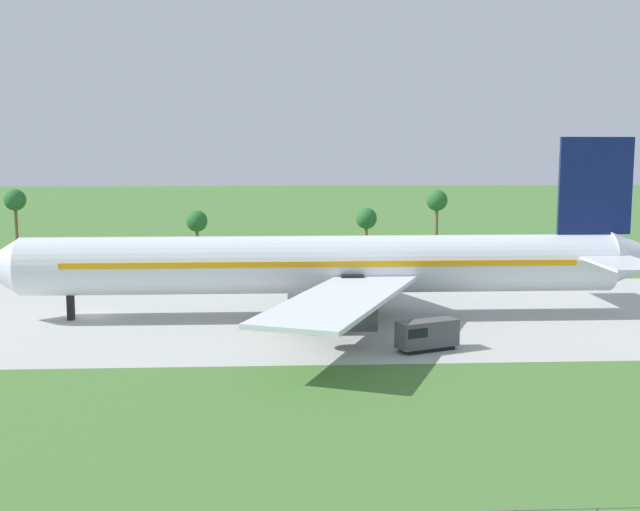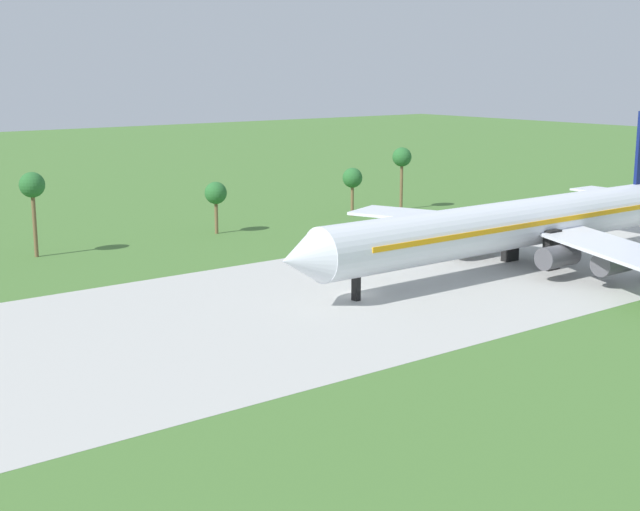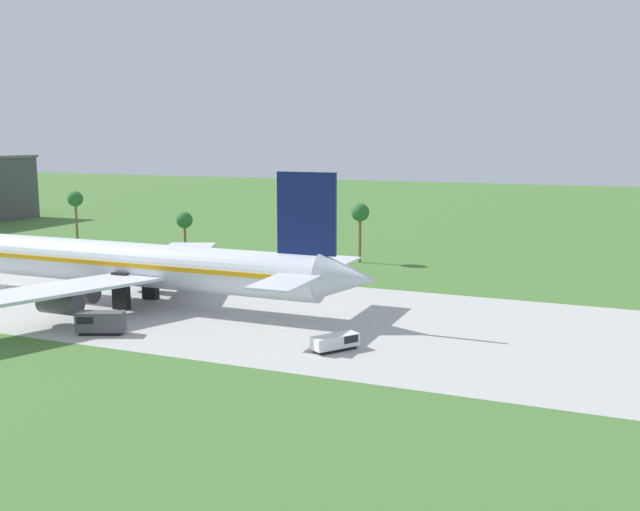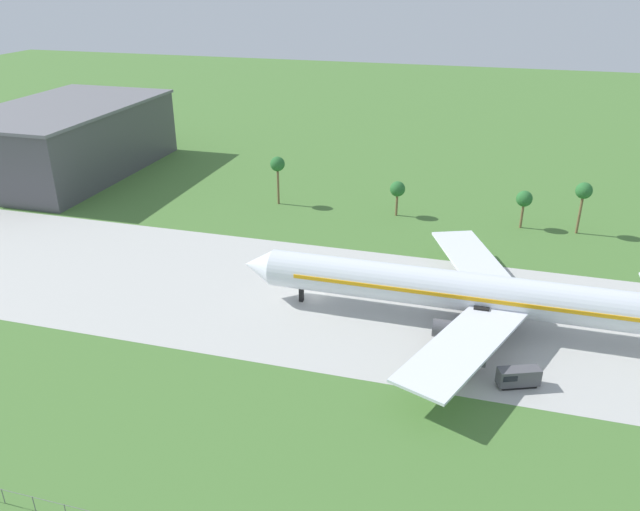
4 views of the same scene
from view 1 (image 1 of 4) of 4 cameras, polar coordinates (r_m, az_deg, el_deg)
name	(u,v)px [view 1 (image 1 of 4)]	position (r m, az deg, el deg)	size (l,w,h in m)	color
ground_plane	(94,316)	(94.58, -15.80, -4.16)	(600.00, 600.00, 0.00)	#477233
taxiway_strip	(94,316)	(94.58, -15.80, -4.15)	(320.00, 44.00, 0.02)	#B2B2AD
jet_airliner	(336,265)	(89.44, 1.13, -0.66)	(78.88, 57.96, 20.11)	silver
baggage_tug	(426,335)	(76.11, 7.52, -5.60)	(6.28, 4.09, 2.90)	black
palm_tree_row	(255,211)	(135.19, -4.63, 3.16)	(73.97, 3.60, 12.11)	brown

